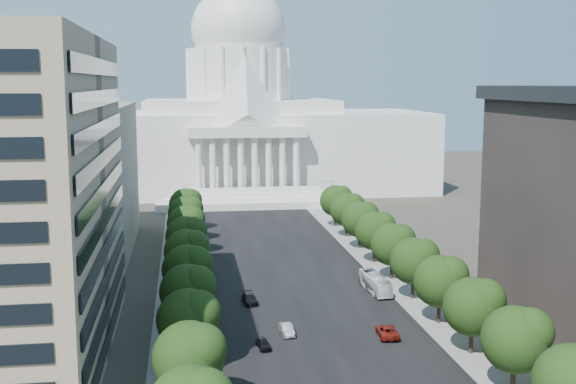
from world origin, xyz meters
name	(u,v)px	position (x,y,z in m)	size (l,w,h in m)	color
road_asphalt	(278,258)	(0.00, 90.00, 0.00)	(30.00, 260.00, 0.01)	black
sidewalk_left	(181,261)	(-19.00, 90.00, 0.00)	(8.00, 260.00, 0.02)	gray
sidewalk_right	(371,255)	(19.00, 90.00, 0.00)	(8.00, 260.00, 0.02)	gray
capitol	(240,128)	(0.00, 184.89, 20.01)	(120.00, 56.00, 73.00)	white
office_block_left_far	(33,181)	(-48.00, 100.00, 15.00)	(38.00, 52.00, 30.00)	gray
tree_l_b	(192,355)	(-17.66, 23.81, 6.45)	(7.79, 7.60, 9.97)	#33261C
tree_l_c	(191,318)	(-17.66, 35.81, 6.45)	(7.79, 7.60, 9.97)	#33261C
tree_l_d	(190,290)	(-17.66, 47.81, 6.45)	(7.79, 7.60, 9.97)	#33261C
tree_l_e	(189,268)	(-17.66, 59.81, 6.45)	(7.79, 7.60, 9.97)	#33261C
tree_l_f	(188,250)	(-17.66, 71.81, 6.45)	(7.79, 7.60, 9.97)	#33261C
tree_l_g	(188,235)	(-17.66, 83.81, 6.45)	(7.79, 7.60, 9.97)	#33261C
tree_l_h	(187,223)	(-17.66, 95.81, 6.45)	(7.79, 7.60, 9.97)	#33261C
tree_l_i	(187,212)	(-17.66, 107.81, 6.45)	(7.79, 7.60, 9.97)	#33261C
tree_l_j	(187,203)	(-17.66, 119.81, 6.45)	(7.79, 7.60, 9.97)	#33261C
tree_r_b	(519,337)	(18.34, 23.81, 6.45)	(7.79, 7.60, 9.97)	#33261C
tree_r_c	(476,305)	(18.34, 35.81, 6.45)	(7.79, 7.60, 9.97)	#33261C
tree_r_d	(442,280)	(18.34, 47.81, 6.45)	(7.79, 7.60, 9.97)	#33261C
tree_r_e	(416,260)	(18.34, 59.81, 6.45)	(7.79, 7.60, 9.97)	#33261C
tree_r_f	(394,243)	(18.34, 71.81, 6.45)	(7.79, 7.60, 9.97)	#33261C
tree_r_g	(376,230)	(18.34, 83.81, 6.45)	(7.79, 7.60, 9.97)	#33261C
tree_r_h	(361,218)	(18.34, 95.81, 6.45)	(7.79, 7.60, 9.97)	#33261C
tree_r_i	(348,208)	(18.34, 107.81, 6.45)	(7.79, 7.60, 9.97)	#33261C
tree_r_j	(337,200)	(18.34, 119.81, 6.45)	(7.79, 7.60, 9.97)	#33261C
streetlight_b	(490,311)	(19.90, 35.00, 5.82)	(2.61, 0.44, 9.00)	gray
streetlight_c	(425,263)	(19.90, 60.00, 5.82)	(2.61, 0.44, 9.00)	gray
streetlight_d	(382,231)	(19.90, 85.00, 5.82)	(2.61, 0.44, 9.00)	gray
streetlight_e	(353,209)	(19.90, 110.00, 5.82)	(2.61, 0.44, 9.00)	gray
streetlight_f	(331,193)	(19.90, 135.00, 5.82)	(2.61, 0.44, 9.00)	gray
car_dark_a	(263,344)	(-8.27, 41.38, 0.64)	(1.51, 3.76, 1.28)	black
car_silver	(287,330)	(-4.49, 46.12, 0.73)	(1.54, 4.40, 1.45)	#B3B6BC
car_red	(387,331)	(8.99, 43.29, 0.78)	(2.58, 5.59, 1.55)	maroon
car_dark_b	(250,299)	(-8.24, 61.08, 0.72)	(2.01, 4.94, 1.43)	black
city_bus	(375,283)	(12.94, 64.40, 1.48)	(2.49, 10.66, 2.97)	silver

